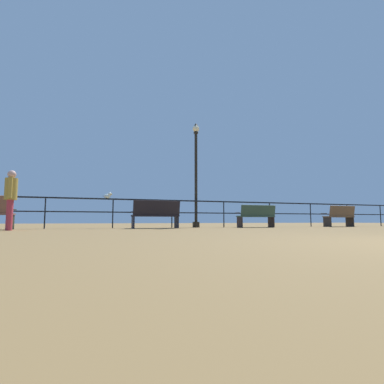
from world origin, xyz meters
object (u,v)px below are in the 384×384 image
lamppost_center (196,172)px  seagull_on_rail (108,196)px  bench_near_right (257,215)px  bench_far_right (340,215)px  bench_near_left (156,213)px  person_by_bench (11,196)px

lamppost_center → seagull_on_rail: 3.61m
seagull_on_rail → lamppost_center: bearing=3.0°
bench_near_right → lamppost_center: bearing=159.8°
seagull_on_rail → bench_far_right: bearing=-3.8°
bench_near_right → lamppost_center: size_ratio=0.36×
bench_near_left → bench_near_right: 4.10m
bench_near_left → lamppost_center: (1.83, 0.85, 1.70)m
bench_far_right → seagull_on_rail: seagull_on_rail is taller
bench_near_left → person_by_bench: person_by_bench is taller
bench_near_right → lamppost_center: 2.98m
lamppost_center → bench_near_left: bearing=-155.0°
bench_near_left → seagull_on_rail: size_ratio=4.55×
lamppost_center → seagull_on_rail: (-3.44, -0.18, -1.06)m
bench_near_right → lamppost_center: (-2.28, 0.84, 1.73)m
lamppost_center → person_by_bench: bearing=-163.2°
bench_near_left → bench_near_right: (4.10, 0.01, -0.03)m
bench_near_right → lamppost_center: lamppost_center is taller
bench_near_right → seagull_on_rail: (-5.72, 0.66, 0.67)m
bench_near_left → bench_far_right: (8.41, 0.01, -0.02)m
bench_near_left → bench_far_right: bench_near_left is taller
bench_near_right → bench_far_right: 4.31m
lamppost_center → bench_near_right: bearing=-20.2°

